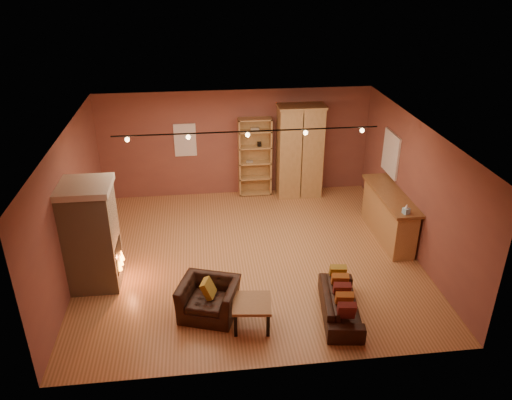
{
  "coord_description": "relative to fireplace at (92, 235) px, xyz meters",
  "views": [
    {
      "loc": [
        -0.94,
        -9.03,
        5.77
      ],
      "look_at": [
        0.16,
        0.2,
        1.23
      ],
      "focal_mm": 35.0,
      "sensor_mm": 36.0,
      "label": 1
    }
  ],
  "objects": [
    {
      "name": "bar_counter",
      "position": [
        6.24,
        1.07,
        -0.51
      ],
      "size": [
        0.6,
        2.25,
        1.08
      ],
      "color": "tan",
      "rests_on": "floor"
    },
    {
      "name": "right_wall",
      "position": [
        6.54,
        0.6,
        0.34
      ],
      "size": [
        0.02,
        6.5,
        2.8
      ],
      "primitive_type": "cube",
      "color": "brown",
      "rests_on": "floor"
    },
    {
      "name": "tissue_box",
      "position": [
        6.19,
        0.12,
        0.11
      ],
      "size": [
        0.14,
        0.14,
        0.21
      ],
      "rotation": [
        0.0,
        0.0,
        0.3
      ],
      "color": "#91CAE8",
      "rests_on": "bar_counter"
    },
    {
      "name": "back_window",
      "position": [
        1.74,
        3.83,
        0.49
      ],
      "size": [
        0.56,
        0.04,
        0.86
      ],
      "primitive_type": "cube",
      "color": "white",
      "rests_on": "back_wall"
    },
    {
      "name": "fireplace",
      "position": [
        0.0,
        0.0,
        0.0
      ],
      "size": [
        1.01,
        0.98,
        2.12
      ],
      "color": "tan",
      "rests_on": "floor"
    },
    {
      "name": "back_wall",
      "position": [
        3.04,
        3.85,
        0.34
      ],
      "size": [
        7.0,
        0.02,
        2.8
      ],
      "primitive_type": "cube",
      "color": "brown",
      "rests_on": "floor"
    },
    {
      "name": "coffee_table",
      "position": [
        2.84,
        -1.63,
        -0.64
      ],
      "size": [
        0.72,
        0.72,
        0.5
      ],
      "rotation": [
        0.0,
        0.0,
        -0.11
      ],
      "color": "brown",
      "rests_on": "floor"
    },
    {
      "name": "floor",
      "position": [
        3.04,
        0.6,
        -1.06
      ],
      "size": [
        7.0,
        7.0,
        0.0
      ],
      "primitive_type": "plane",
      "color": "#9D6338",
      "rests_on": "ground"
    },
    {
      "name": "armchair",
      "position": [
        2.12,
        -1.22,
        -0.62
      ],
      "size": [
        1.15,
        0.93,
        0.87
      ],
      "rotation": [
        0.0,
        0.0,
        -0.33
      ],
      "color": "black",
      "rests_on": "floor"
    },
    {
      "name": "armoire",
      "position": [
        4.68,
        3.54,
        0.17
      ],
      "size": [
        1.2,
        0.68,
        2.45
      ],
      "color": "tan",
      "rests_on": "floor"
    },
    {
      "name": "ceiling",
      "position": [
        3.04,
        0.6,
        1.74
      ],
      "size": [
        7.0,
        7.0,
        0.0
      ],
      "primitive_type": "plane",
      "rotation": [
        3.14,
        0.0,
        0.0
      ],
      "color": "brown",
      "rests_on": "back_wall"
    },
    {
      "name": "bookcase",
      "position": [
        3.52,
        3.74,
        0.01
      ],
      "size": [
        0.86,
        0.33,
        2.1
      ],
      "color": "tan",
      "rests_on": "floor"
    },
    {
      "name": "left_wall",
      "position": [
        -0.46,
        0.6,
        0.34
      ],
      "size": [
        0.02,
        6.5,
        2.8
      ],
      "primitive_type": "cube",
      "color": "brown",
      "rests_on": "floor"
    },
    {
      "name": "track_rail",
      "position": [
        3.04,
        0.8,
        1.63
      ],
      "size": [
        5.2,
        0.09,
        0.13
      ],
      "color": "black",
      "rests_on": "ceiling"
    },
    {
      "name": "right_window",
      "position": [
        6.51,
        2.0,
        0.59
      ],
      "size": [
        0.05,
        0.9,
        1.0
      ],
      "primitive_type": "cube",
      "color": "white",
      "rests_on": "right_wall"
    },
    {
      "name": "loveseat",
      "position": [
        4.44,
        -1.53,
        -0.72
      ],
      "size": [
        0.69,
        1.67,
        0.71
      ],
      "rotation": [
        0.0,
        0.0,
        1.43
      ],
      "color": "black",
      "rests_on": "floor"
    }
  ]
}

